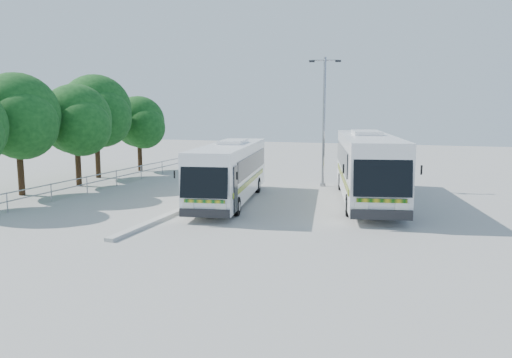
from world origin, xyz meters
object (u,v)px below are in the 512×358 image
(coach_adjacent, at_px, (367,165))
(coach_main, at_px, (230,170))
(tree_far_b, at_px, (18,115))
(tree_far_d, at_px, (97,110))
(tree_far_c, at_px, (77,119))
(tree_far_e, at_px, (140,122))
(lamppost, at_px, (324,116))

(coach_adjacent, bearing_deg, coach_main, -171.75)
(tree_far_b, xyz_separation_m, tree_far_d, (-0.30, 7.60, 0.25))
(tree_far_c, relative_size, coach_main, 0.58)
(tree_far_c, relative_size, tree_far_d, 0.88)
(tree_far_e, relative_size, coach_main, 0.53)
(tree_far_c, xyz_separation_m, tree_far_d, (-1.19, 3.70, 0.56))
(tree_far_e, bearing_deg, tree_far_d, -98.63)
(tree_far_c, distance_m, coach_adjacent, 18.19)
(tree_far_b, relative_size, coach_main, 0.62)
(coach_adjacent, distance_m, lamppost, 5.97)
(tree_far_d, distance_m, tree_far_e, 4.65)
(tree_far_d, xyz_separation_m, coach_main, (12.32, -5.69, -3.14))
(tree_far_b, height_order, tree_far_e, tree_far_b)
(tree_far_c, height_order, tree_far_d, tree_far_d)
(coach_adjacent, bearing_deg, tree_far_b, -178.48)
(coach_main, distance_m, coach_adjacent, 7.35)
(tree_far_b, distance_m, tree_far_d, 7.61)
(tree_far_b, relative_size, coach_adjacent, 0.54)
(tree_far_c, xyz_separation_m, lamppost, (14.83, 4.85, 0.22))
(tree_far_d, xyz_separation_m, tree_far_e, (0.68, 4.50, -0.93))
(tree_far_c, distance_m, coach_main, 11.59)
(tree_far_e, xyz_separation_m, coach_main, (11.63, -10.19, -2.21))
(coach_main, bearing_deg, tree_far_e, 129.08)
(coach_main, bearing_deg, tree_far_d, 145.51)
(tree_far_b, bearing_deg, coach_main, 9.04)
(lamppost, bearing_deg, coach_adjacent, -67.91)
(coach_main, bearing_deg, tree_far_c, 160.17)
(tree_far_b, xyz_separation_m, lamppost, (15.72, 8.75, -0.09))
(tree_far_d, bearing_deg, tree_far_e, 81.37)
(coach_main, height_order, coach_adjacent, coach_adjacent)
(lamppost, bearing_deg, tree_far_e, 153.36)
(tree_far_b, height_order, coach_adjacent, tree_far_b)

